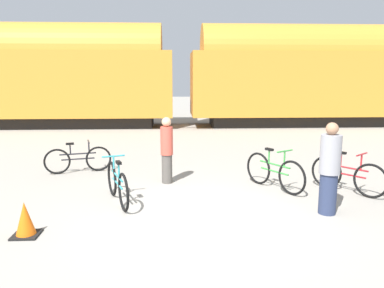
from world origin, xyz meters
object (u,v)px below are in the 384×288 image
(bicycle_teal, at_px, (117,184))
(person_in_red, at_px, (167,150))
(freight_train, at_px, (182,73))
(bicycle_black, at_px, (78,159))
(bicycle_maroon, at_px, (348,175))
(traffic_cone, at_px, (25,220))
(bicycle_green, at_px, (274,172))
(person_in_grey, at_px, (330,169))

(bicycle_teal, bearing_deg, person_in_red, 54.99)
(freight_train, xyz_separation_m, bicycle_black, (-2.91, -9.14, -2.26))
(bicycle_maroon, bearing_deg, person_in_red, 166.35)
(bicycle_teal, bearing_deg, traffic_cone, -128.98)
(bicycle_black, relative_size, person_in_red, 1.06)
(bicycle_black, distance_m, bicycle_teal, 2.79)
(bicycle_green, relative_size, traffic_cone, 2.75)
(bicycle_teal, distance_m, bicycle_maroon, 4.85)
(bicycle_black, height_order, traffic_cone, bicycle_black)
(person_in_grey, bearing_deg, bicycle_green, 132.82)
(person_in_red, xyz_separation_m, traffic_cone, (-2.17, -2.86, -0.54))
(person_in_red, height_order, traffic_cone, person_in_red)
(bicycle_teal, height_order, person_in_grey, person_in_grey)
(person_in_grey, bearing_deg, bicycle_maroon, 74.82)
(person_in_grey, distance_m, traffic_cone, 5.20)
(bicycle_maroon, distance_m, person_in_grey, 1.59)
(freight_train, bearing_deg, traffic_cone, -101.95)
(person_in_grey, height_order, person_in_red, person_in_grey)
(bicycle_green, relative_size, person_in_grey, 0.90)
(traffic_cone, bearing_deg, bicycle_maroon, 17.64)
(bicycle_maroon, relative_size, person_in_grey, 0.81)
(person_in_red, bearing_deg, bicycle_maroon, 1.86)
(person_in_red, bearing_deg, bicycle_teal, -109.50)
(freight_train, relative_size, bicycle_black, 15.95)
(bicycle_green, distance_m, person_in_red, 2.49)
(bicycle_black, bearing_deg, freight_train, 72.32)
(bicycle_maroon, height_order, bicycle_green, bicycle_green)
(bicycle_maroon, bearing_deg, traffic_cone, -162.36)
(bicycle_teal, height_order, traffic_cone, bicycle_teal)
(freight_train, relative_size, bicycle_green, 17.30)
(bicycle_black, xyz_separation_m, person_in_red, (2.32, -1.07, 0.44))
(freight_train, height_order, traffic_cone, freight_train)
(person_in_grey, relative_size, traffic_cone, 3.04)
(bicycle_teal, relative_size, bicycle_green, 1.10)
(bicycle_teal, distance_m, traffic_cone, 1.94)
(freight_train, bearing_deg, bicycle_teal, -97.64)
(freight_train, relative_size, bicycle_maroon, 19.27)
(freight_train, bearing_deg, bicycle_green, -80.68)
(traffic_cone, bearing_deg, bicycle_green, 26.35)
(freight_train, height_order, bicycle_green, freight_train)
(freight_train, height_order, person_in_red, freight_train)
(bicycle_black, xyz_separation_m, bicycle_green, (4.69, -1.68, 0.04))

